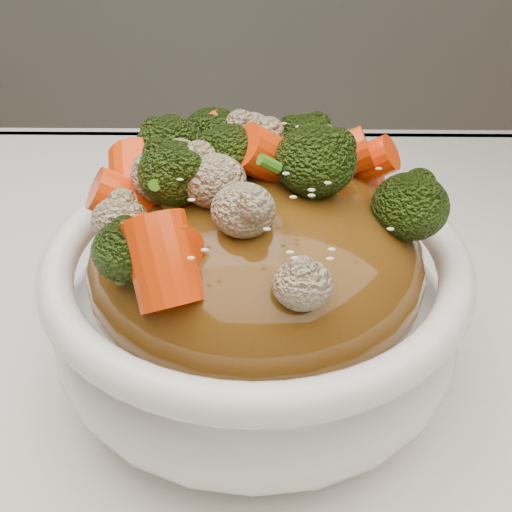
# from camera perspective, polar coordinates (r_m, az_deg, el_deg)

# --- Properties ---
(tablecloth) EXTENTS (1.20, 0.80, 0.04)m
(tablecloth) POSITION_cam_1_polar(r_m,az_deg,el_deg) (0.39, -4.84, -15.52)
(tablecloth) COLOR white
(tablecloth) RESTS_ON dining_table
(bowl) EXTENTS (0.24, 0.24, 0.09)m
(bowl) POSITION_cam_1_polar(r_m,az_deg,el_deg) (0.36, -0.00, -4.66)
(bowl) COLOR white
(bowl) RESTS_ON tablecloth
(sauce_base) EXTENTS (0.19, 0.19, 0.10)m
(sauce_base) POSITION_cam_1_polar(r_m,az_deg,el_deg) (0.34, -0.00, -0.45)
(sauce_base) COLOR #5A360F
(sauce_base) RESTS_ON bowl
(carrots) EXTENTS (0.19, 0.19, 0.06)m
(carrots) POSITION_cam_1_polar(r_m,az_deg,el_deg) (0.31, -0.00, 10.05)
(carrots) COLOR #FF4208
(carrots) RESTS_ON sauce_base
(broccoli) EXTENTS (0.19, 0.19, 0.05)m
(broccoli) POSITION_cam_1_polar(r_m,az_deg,el_deg) (0.31, -0.00, 9.86)
(broccoli) COLOR black
(broccoli) RESTS_ON sauce_base
(cauliflower) EXTENTS (0.19, 0.19, 0.04)m
(cauliflower) POSITION_cam_1_polar(r_m,az_deg,el_deg) (0.31, -0.00, 9.49)
(cauliflower) COLOR tan
(cauliflower) RESTS_ON sauce_base
(scallions) EXTENTS (0.14, 0.14, 0.02)m
(scallions) POSITION_cam_1_polar(r_m,az_deg,el_deg) (0.31, -0.00, 10.24)
(scallions) COLOR #3B7A1C
(scallions) RESTS_ON sauce_base
(sesame_seeds) EXTENTS (0.17, 0.17, 0.01)m
(sesame_seeds) POSITION_cam_1_polar(r_m,az_deg,el_deg) (0.31, -0.00, 10.24)
(sesame_seeds) COLOR beige
(sesame_seeds) RESTS_ON sauce_base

